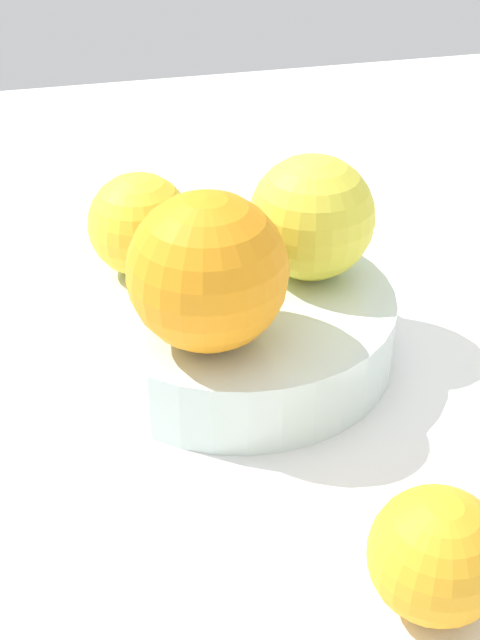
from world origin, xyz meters
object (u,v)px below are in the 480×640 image
at_px(fruit_bowl, 240,327).
at_px(orange_loose_0, 437,555).
at_px(orange_in_bowl_0, 208,272).
at_px(orange_in_bowl_2, 140,224).
at_px(orange_in_bowl_1, 312,217).

bearing_deg(fruit_bowl, orange_loose_0, -169.87).
bearing_deg(orange_in_bowl_0, fruit_bowl, -34.29).
height_order(orange_in_bowl_2, orange_loose_0, orange_in_bowl_2).
height_order(fruit_bowl, orange_in_bowl_1, orange_in_bowl_1).
xyz_separation_m(orange_in_bowl_1, orange_loose_0, (-0.22, 0.01, -0.05)).
distance_m(orange_in_bowl_1, orange_loose_0, 0.23).
xyz_separation_m(fruit_bowl, orange_in_bowl_1, (0.02, -0.05, 0.06)).
distance_m(orange_in_bowl_0, orange_in_bowl_1, 0.10).
distance_m(orange_in_bowl_0, orange_loose_0, 0.19).
bearing_deg(orange_in_bowl_2, fruit_bowl, -130.97).
height_order(orange_in_bowl_0, orange_in_bowl_2, orange_in_bowl_0).
relative_size(orange_in_bowl_1, orange_in_bowl_2, 1.20).
height_order(orange_in_bowl_1, orange_loose_0, orange_in_bowl_1).
xyz_separation_m(orange_in_bowl_0, orange_in_bowl_2, (0.09, 0.02, -0.01)).
bearing_deg(orange_in_bowl_2, orange_in_bowl_1, -105.85).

